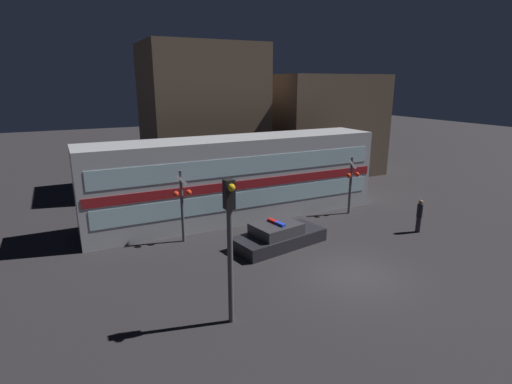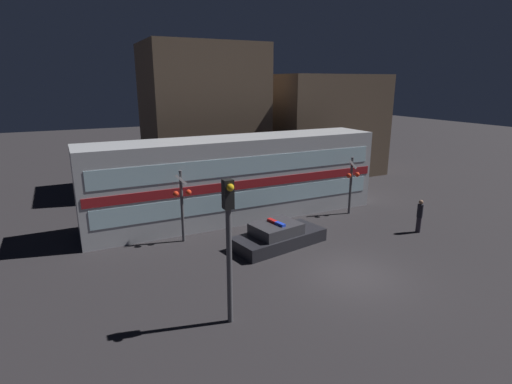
{
  "view_description": "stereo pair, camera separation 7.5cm",
  "coord_description": "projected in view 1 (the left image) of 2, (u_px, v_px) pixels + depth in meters",
  "views": [
    {
      "loc": [
        -10.03,
        -11.36,
        7.53
      ],
      "look_at": [
        -1.25,
        6.28,
        2.06
      ],
      "focal_mm": 28.0,
      "sensor_mm": 36.0,
      "label": 1
    },
    {
      "loc": [
        -9.97,
        -11.4,
        7.53
      ],
      "look_at": [
        -1.25,
        6.28,
        2.06
      ],
      "focal_mm": 28.0,
      "sensor_mm": 36.0,
      "label": 2
    }
  ],
  "objects": [
    {
      "name": "pedestrian",
      "position": [
        419.0,
        216.0,
        20.47
      ],
      "size": [
        0.29,
        0.29,
        1.73
      ],
      "color": "#2D2833",
      "rests_on": "ground_plane"
    },
    {
      "name": "building_left",
      "position": [
        203.0,
        117.0,
        29.09
      ],
      "size": [
        8.18,
        5.99,
        10.13
      ],
      "color": "brown",
      "rests_on": "ground_plane"
    },
    {
      "name": "traffic_light_corner",
      "position": [
        230.0,
        236.0,
        12.18
      ],
      "size": [
        0.3,
        0.46,
        4.75
      ],
      "color": "#4C4C51",
      "rests_on": "ground_plane"
    },
    {
      "name": "ground_plane",
      "position": [
        353.0,
        275.0,
        16.12
      ],
      "size": [
        120.0,
        120.0,
        0.0
      ],
      "primitive_type": "plane",
      "color": "#262326"
    },
    {
      "name": "police_car",
      "position": [
        278.0,
        236.0,
        18.89
      ],
      "size": [
        4.76,
        2.66,
        1.24
      ],
      "rotation": [
        0.0,
        0.0,
        0.18
      ],
      "color": "black",
      "rests_on": "ground_plane"
    },
    {
      "name": "crossing_signal_far",
      "position": [
        182.0,
        201.0,
        18.92
      ],
      "size": [
        0.89,
        0.37,
        3.53
      ],
      "color": "#4C4C51",
      "rests_on": "ground_plane"
    },
    {
      "name": "crossing_signal_near",
      "position": [
        351.0,
        181.0,
        23.08
      ],
      "size": [
        0.89,
        0.37,
        3.36
      ],
      "color": "#4C4C51",
      "rests_on": "ground_plane"
    },
    {
      "name": "building_center",
      "position": [
        325.0,
        125.0,
        32.87
      ],
      "size": [
        9.03,
        5.65,
        8.08
      ],
      "color": "brown",
      "rests_on": "ground_plane"
    },
    {
      "name": "train",
      "position": [
        236.0,
        178.0,
        22.36
      ],
      "size": [
        16.64,
        2.98,
        4.59
      ],
      "color": "#B7BABF",
      "rests_on": "ground_plane"
    }
  ]
}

